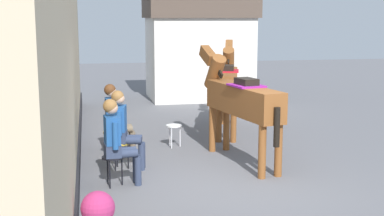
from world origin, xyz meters
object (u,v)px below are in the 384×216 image
at_px(seated_visitor_far, 115,116).
at_px(seated_visitor_near, 116,138).
at_px(seated_visitor_middle, 123,126).
at_px(saddled_horse_far, 228,82).
at_px(saddled_horse_near, 240,99).
at_px(spare_stool_white, 174,128).
at_px(satchel_bag, 112,138).

bearing_deg(seated_visitor_far, seated_visitor_near, -92.54).
xyz_separation_m(seated_visitor_middle, saddled_horse_far, (2.58, 2.65, 0.38)).
height_order(seated_visitor_far, saddled_horse_far, saddled_horse_far).
height_order(saddled_horse_near, spare_stool_white, saddled_horse_near).
relative_size(seated_visitor_middle, saddled_horse_far, 0.48).
relative_size(seated_visitor_near, saddled_horse_far, 0.48).
bearing_deg(spare_stool_white, seated_visitor_far, -158.75).
bearing_deg(saddled_horse_far, seated_visitor_near, -127.61).
distance_m(saddled_horse_near, saddled_horse_far, 2.59).
bearing_deg(saddled_horse_far, seated_visitor_middle, -134.18).
height_order(saddled_horse_near, satchel_bag, saddled_horse_near).
relative_size(seated_visitor_far, saddled_horse_near, 0.47).
distance_m(saddled_horse_far, satchel_bag, 2.96).
bearing_deg(seated_visitor_far, spare_stool_white, 21.25).
bearing_deg(seated_visitor_far, saddled_horse_far, 32.87).
relative_size(saddled_horse_far, satchel_bag, 10.41).
height_order(seated_visitor_middle, satchel_bag, seated_visitor_middle).
height_order(saddled_horse_far, satchel_bag, saddled_horse_far).
bearing_deg(saddled_horse_near, spare_stool_white, 127.87).
xyz_separation_m(seated_visitor_near, seated_visitor_middle, (0.17, 0.91, 0.00)).
height_order(seated_visitor_near, seated_visitor_far, same).
height_order(saddled_horse_near, saddled_horse_far, same).
height_order(spare_stool_white, satchel_bag, spare_stool_white).
bearing_deg(seated_visitor_near, seated_visitor_far, 87.46).
bearing_deg(spare_stool_white, seated_visitor_near, -119.04).
xyz_separation_m(saddled_horse_far, spare_stool_white, (-1.46, -1.26, -0.76)).
relative_size(seated_visitor_middle, seated_visitor_far, 1.00).
height_order(seated_visitor_middle, spare_stool_white, seated_visitor_middle).
bearing_deg(seated_visitor_middle, saddled_horse_near, 2.74).
xyz_separation_m(seated_visitor_middle, spare_stool_white, (1.12, 1.40, -0.38)).
height_order(seated_visitor_middle, saddled_horse_far, saddled_horse_far).
bearing_deg(saddled_horse_near, seated_visitor_near, -156.11).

